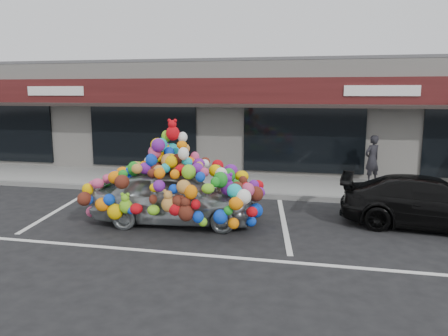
# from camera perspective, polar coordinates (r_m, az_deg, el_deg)

# --- Properties ---
(ground) EXTENTS (90.00, 90.00, 0.00)m
(ground) POSITION_cam_1_polar(r_m,az_deg,el_deg) (11.08, -6.95, -6.46)
(ground) COLOR black
(ground) RESTS_ON ground
(shop_building) EXTENTS (24.00, 7.20, 4.31)m
(shop_building) POSITION_cam_1_polar(r_m,az_deg,el_deg) (18.83, 1.51, 7.02)
(shop_building) COLOR beige
(shop_building) RESTS_ON ground
(sidewalk) EXTENTS (26.00, 3.00, 0.15)m
(sidewalk) POSITION_cam_1_polar(r_m,az_deg,el_deg) (14.78, -1.82, -1.94)
(sidewalk) COLOR gray
(sidewalk) RESTS_ON ground
(kerb) EXTENTS (26.00, 0.18, 0.16)m
(kerb) POSITION_cam_1_polar(r_m,az_deg,el_deg) (13.37, -3.41, -3.23)
(kerb) COLOR slate
(kerb) RESTS_ON ground
(parking_stripe_left) EXTENTS (0.73, 4.37, 0.01)m
(parking_stripe_left) POSITION_cam_1_polar(r_m,az_deg,el_deg) (12.65, -20.50, -4.94)
(parking_stripe_left) COLOR silver
(parking_stripe_left) RESTS_ON ground
(parking_stripe_mid) EXTENTS (0.73, 4.37, 0.01)m
(parking_stripe_mid) POSITION_cam_1_polar(r_m,az_deg,el_deg) (10.71, 7.81, -7.04)
(parking_stripe_mid) COLOR silver
(parking_stripe_mid) RESTS_ON ground
(lane_line) EXTENTS (14.00, 0.12, 0.01)m
(lane_line) POSITION_cam_1_polar(r_m,az_deg,el_deg) (8.47, 0.85, -11.60)
(lane_line) COLOR silver
(lane_line) RESTS_ON ground
(toy_car) EXTENTS (2.80, 4.25, 2.38)m
(toy_car) POSITION_cam_1_polar(r_m,az_deg,el_deg) (10.47, -6.48, -2.85)
(toy_car) COLOR #A3A9AE
(toy_car) RESTS_ON ground
(black_sedan) EXTENTS (2.07, 4.20, 1.17)m
(black_sedan) POSITION_cam_1_polar(r_m,az_deg,el_deg) (11.16, 25.39, -4.13)
(black_sedan) COLOR black
(black_sedan) RESTS_ON ground
(pedestrian_a) EXTENTS (0.68, 0.66, 1.58)m
(pedestrian_a) POSITION_cam_1_polar(r_m,az_deg,el_deg) (15.04, 18.78, 1.08)
(pedestrian_a) COLOR #222228
(pedestrian_a) RESTS_ON sidewalk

